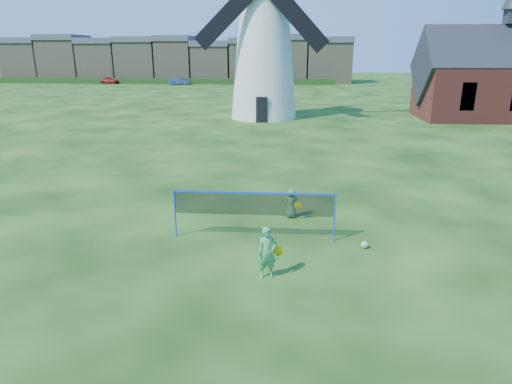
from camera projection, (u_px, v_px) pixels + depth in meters
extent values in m
plane|color=black|center=(248.00, 243.00, 13.76)|extent=(220.00, 220.00, 0.00)
cube|color=black|center=(262.00, 110.00, 36.22)|extent=(0.94, 0.11, 2.08)
cube|color=black|center=(262.00, 63.00, 35.64)|extent=(0.66, 0.11, 0.85)
cube|color=black|center=(263.00, 23.00, 35.14)|extent=(0.57, 0.11, 0.76)
cube|color=black|center=(229.00, 14.00, 34.69)|extent=(5.70, 0.09, 5.51)
cube|color=black|center=(295.00, 15.00, 34.36)|extent=(5.51, 0.09, 5.70)
cube|color=maroon|center=(500.00, 93.00, 37.81)|extent=(13.16, 6.58, 4.39)
cube|color=#2D3035|center=(504.00, 66.00, 37.13)|extent=(13.82, 6.70, 6.70)
cube|color=black|center=(468.00, 97.00, 35.00)|extent=(1.10, 0.11, 2.19)
cylinder|color=blue|center=(175.00, 214.00, 14.01)|extent=(0.05, 0.05, 1.55)
cylinder|color=blue|center=(335.00, 218.00, 13.66)|extent=(0.05, 0.05, 1.55)
cube|color=black|center=(254.00, 204.00, 13.72)|extent=(5.00, 0.02, 0.70)
cube|color=blue|center=(254.00, 193.00, 13.60)|extent=(5.00, 0.02, 0.06)
imported|color=#3E9C5A|center=(267.00, 253.00, 11.46)|extent=(0.59, 0.48, 1.40)
cylinder|color=yellow|center=(278.00, 251.00, 11.62)|extent=(0.28, 0.02, 0.28)
cube|color=yellow|center=(278.00, 257.00, 11.67)|extent=(0.03, 0.02, 0.20)
imported|color=#3F8344|center=(292.00, 203.00, 15.70)|extent=(0.54, 0.38, 1.05)
cylinder|color=yellow|center=(298.00, 205.00, 15.47)|extent=(0.28, 0.02, 0.28)
cube|color=yellow|center=(298.00, 210.00, 15.52)|extent=(0.03, 0.02, 0.20)
sphere|color=green|center=(365.00, 245.00, 13.35)|extent=(0.22, 0.22, 0.22)
cube|color=#897B5B|center=(29.00, 62.00, 84.48)|extent=(6.74, 8.00, 6.87)
cube|color=#4C4C54|center=(25.00, 41.00, 83.27)|extent=(7.04, 8.40, 1.00)
cube|color=#897B5B|center=(65.00, 61.00, 83.89)|extent=(7.19, 8.00, 7.39)
cube|color=#4C4C54|center=(62.00, 38.00, 82.61)|extent=(7.49, 8.40, 1.00)
cube|color=#897B5B|center=(103.00, 63.00, 83.47)|extent=(6.71, 8.00, 6.80)
cube|color=#4C4C54|center=(100.00, 41.00, 82.28)|extent=(7.01, 8.40, 1.00)
cube|color=#897B5B|center=(140.00, 62.00, 82.94)|extent=(7.10, 8.00, 7.01)
cube|color=#4C4C54|center=(138.00, 40.00, 81.71)|extent=(7.40, 8.40, 1.00)
cube|color=#897B5B|center=(177.00, 62.00, 82.42)|extent=(6.27, 8.00, 7.18)
cube|color=#4C4C54|center=(175.00, 39.00, 81.17)|extent=(6.57, 8.40, 1.00)
cube|color=#897B5B|center=(213.00, 64.00, 82.08)|extent=(6.65, 8.00, 6.28)
cube|color=#4C4C54|center=(212.00, 44.00, 80.97)|extent=(6.95, 8.40, 1.00)
cube|color=#897B5B|center=(250.00, 63.00, 81.52)|extent=(6.58, 8.00, 6.77)
cube|color=#4C4C54|center=(250.00, 41.00, 80.34)|extent=(6.88, 8.40, 1.00)
cube|color=#897B5B|center=(287.00, 62.00, 80.95)|extent=(6.71, 8.00, 7.38)
cube|color=#4C4C54|center=(288.00, 37.00, 79.66)|extent=(7.01, 8.40, 1.00)
cube|color=#897B5B|center=(329.00, 63.00, 80.49)|extent=(7.65, 8.00, 6.91)
cube|color=#4C4C54|center=(330.00, 40.00, 79.28)|extent=(7.95, 8.40, 1.00)
cube|color=#193814|center=(158.00, 81.00, 77.81)|extent=(62.00, 0.80, 1.00)
imported|color=maroon|center=(110.00, 80.00, 78.23)|extent=(3.75, 2.23, 1.20)
imported|color=navy|center=(179.00, 81.00, 76.05)|extent=(3.67, 1.61, 1.17)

